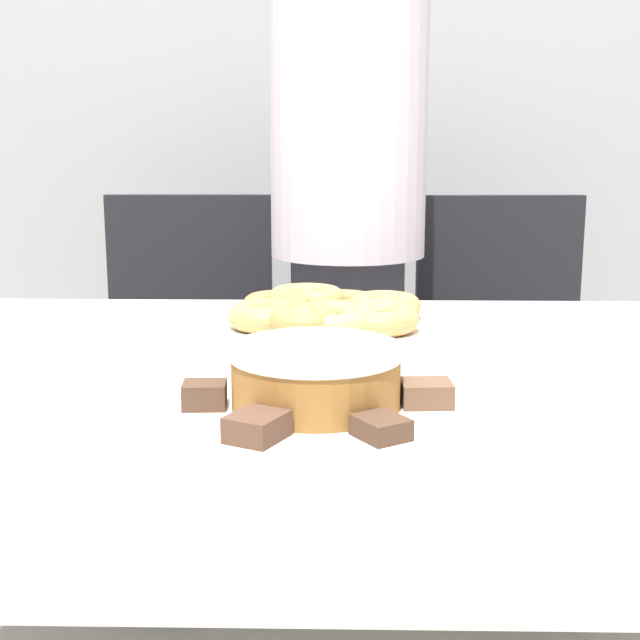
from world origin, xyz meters
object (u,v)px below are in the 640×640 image
Objects in this scene: office_chair_left at (185,399)px; person_standing at (348,225)px; frosted_cake at (316,376)px; plate_cake at (316,410)px; plate_donuts at (323,327)px; office_chair_right at (508,401)px.

person_standing is at bearing -10.19° from office_chair_left.
plate_cake is at bearing 116.57° from frosted_cake.
office_chair_left is 1.17m from frosted_cake.
office_chair_left is (-0.38, 0.06, -0.41)m from person_standing.
plate_cake is at bearing -90.02° from plate_donuts.
office_chair_left is at bearing 107.34° from frosted_cake.
frosted_cake is (0.33, -1.07, 0.36)m from office_chair_left.
plate_donuts is at bearing -125.66° from office_chair_right.
plate_cake is at bearing -73.83° from office_chair_left.
person_standing is 4.07× the size of plate_donuts.
office_chair_right is at bearing -1.18° from office_chair_left.
plate_cake is (-0.04, -1.01, -0.09)m from person_standing.
person_standing reaches higher than office_chair_left.
office_chair_right is at bearing 68.64° from frosted_cake.
plate_cake is (-0.42, -1.07, 0.32)m from office_chair_right.
person_standing is 0.56m from office_chair_right.
person_standing is at bearing 87.49° from frosted_cake.
frosted_cake is (-0.04, -1.01, -0.06)m from person_standing.
frosted_cake is at bearing -63.43° from plate_cake.
frosted_cake is (-0.42, -1.07, 0.36)m from office_chair_right.
person_standing is at bearing 85.71° from plate_donuts.
person_standing is 1.79× the size of office_chair_left.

